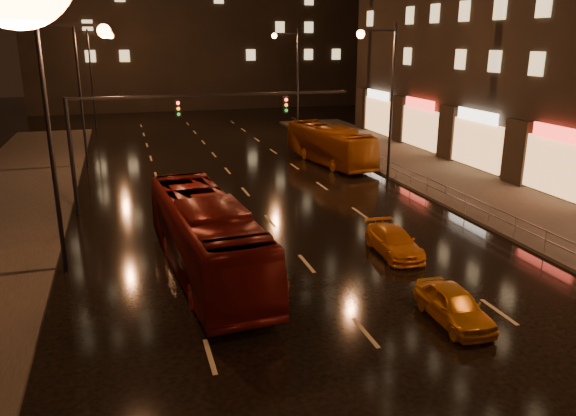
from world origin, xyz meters
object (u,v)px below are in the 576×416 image
at_px(bus_red, 206,236).
at_px(taxi_far, 394,242).
at_px(taxi_near, 454,305).
at_px(bus_curb, 329,145).

distance_m(bus_red, taxi_far, 8.19).
xyz_separation_m(bus_red, taxi_far, (8.12, -0.18, -1.01)).
bearing_deg(bus_red, taxi_far, -6.03).
xyz_separation_m(bus_red, taxi_near, (7.20, -6.33, -0.97)).
relative_size(taxi_near, taxi_far, 0.92).
distance_m(bus_curb, taxi_near, 24.97).
bearing_deg(bus_red, bus_curb, 51.89).
relative_size(bus_red, taxi_far, 2.93).
bearing_deg(bus_red, taxi_near, -46.05).
bearing_deg(taxi_far, bus_red, -178.37).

